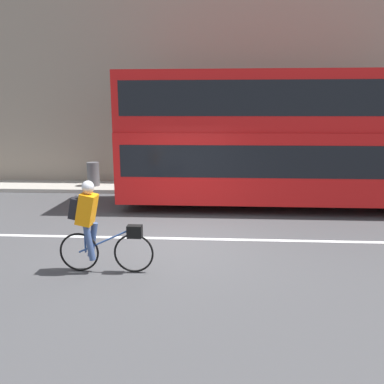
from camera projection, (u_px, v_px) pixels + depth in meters
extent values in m
plane|color=#424244|center=(176.00, 242.00, 8.28)|extent=(80.00, 80.00, 0.00)
cube|color=silver|center=(176.00, 238.00, 8.49)|extent=(50.00, 0.14, 0.01)
cube|color=#A8A399|center=(191.00, 188.00, 13.92)|extent=(60.00, 1.75, 0.13)
cube|color=gray|center=(193.00, 77.00, 14.08)|extent=(60.00, 0.30, 8.23)
cylinder|color=black|center=(184.00, 190.00, 11.48)|extent=(0.98, 0.30, 0.98)
cube|color=red|center=(284.00, 165.00, 11.14)|extent=(9.67, 2.46, 1.98)
cube|color=black|center=(285.00, 157.00, 11.09)|extent=(9.28, 2.48, 0.87)
cube|color=red|center=(287.00, 103.00, 10.77)|extent=(9.67, 2.36, 1.64)
cube|color=black|center=(287.00, 100.00, 10.75)|extent=(9.28, 2.38, 0.92)
torus|color=black|center=(134.00, 253.00, 6.62)|extent=(0.72, 0.04, 0.72)
torus|color=black|center=(79.00, 252.00, 6.68)|extent=(0.72, 0.04, 0.72)
cylinder|color=#2D4C8C|center=(106.00, 240.00, 6.61)|extent=(1.00, 0.03, 0.49)
cylinder|color=#2D4C8C|center=(85.00, 238.00, 6.62)|extent=(0.03, 0.03, 0.53)
cube|color=black|center=(135.00, 232.00, 6.54)|extent=(0.26, 0.16, 0.22)
cube|color=orange|center=(87.00, 209.00, 6.51)|extent=(0.37, 0.32, 0.58)
cube|color=black|center=(76.00, 208.00, 6.51)|extent=(0.21, 0.26, 0.38)
cylinder|color=#384C7A|center=(93.00, 240.00, 6.71)|extent=(0.22, 0.11, 0.64)
cylinder|color=#384C7A|center=(89.00, 243.00, 6.54)|extent=(0.20, 0.11, 0.64)
sphere|color=tan|center=(88.00, 189.00, 6.43)|extent=(0.19, 0.19, 0.19)
sphere|color=silver|center=(88.00, 187.00, 6.42)|extent=(0.21, 0.21, 0.21)
cylinder|color=#515156|center=(93.00, 174.00, 13.94)|extent=(0.45, 0.45, 0.88)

